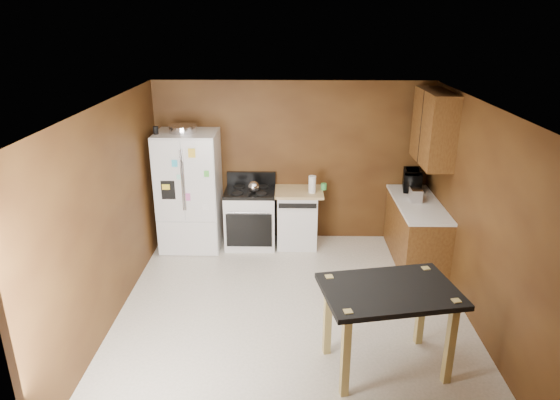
{
  "coord_description": "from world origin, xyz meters",
  "views": [
    {
      "loc": [
        -0.05,
        -5.21,
        3.39
      ],
      "look_at": [
        -0.16,
        0.85,
        1.14
      ],
      "focal_mm": 32.0,
      "sensor_mm": 36.0,
      "label": 1
    }
  ],
  "objects_px": {
    "microwave": "(412,180)",
    "toaster": "(416,195)",
    "island": "(389,301)",
    "pen_cup": "(156,130)",
    "gas_range": "(251,217)",
    "kettle": "(254,187)",
    "paper_towel": "(312,184)",
    "roasting_pan": "(183,129)",
    "refrigerator": "(190,191)",
    "dishwasher": "(297,217)",
    "green_canister": "(324,186)"
  },
  "relations": [
    {
      "from": "pen_cup",
      "to": "gas_range",
      "type": "bearing_deg",
      "value": 7.6
    },
    {
      "from": "island",
      "to": "pen_cup",
      "type": "bearing_deg",
      "value": 136.67
    },
    {
      "from": "roasting_pan",
      "to": "paper_towel",
      "type": "distance_m",
      "value": 2.06
    },
    {
      "from": "toaster",
      "to": "island",
      "type": "relative_size",
      "value": 0.17
    },
    {
      "from": "pen_cup",
      "to": "microwave",
      "type": "bearing_deg",
      "value": 4.31
    },
    {
      "from": "microwave",
      "to": "island",
      "type": "distance_m",
      "value": 3.15
    },
    {
      "from": "kettle",
      "to": "pen_cup",
      "type": "bearing_deg",
      "value": -176.56
    },
    {
      "from": "refrigerator",
      "to": "island",
      "type": "xyz_separation_m",
      "value": [
        2.49,
        -2.84,
        -0.12
      ]
    },
    {
      "from": "microwave",
      "to": "gas_range",
      "type": "bearing_deg",
      "value": 102.06
    },
    {
      "from": "paper_towel",
      "to": "dishwasher",
      "type": "height_order",
      "value": "paper_towel"
    },
    {
      "from": "toaster",
      "to": "refrigerator",
      "type": "height_order",
      "value": "refrigerator"
    },
    {
      "from": "roasting_pan",
      "to": "green_canister",
      "type": "bearing_deg",
      "value": 3.46
    },
    {
      "from": "kettle",
      "to": "toaster",
      "type": "bearing_deg",
      "value": -7.63
    },
    {
      "from": "toaster",
      "to": "island",
      "type": "distance_m",
      "value": 2.64
    },
    {
      "from": "roasting_pan",
      "to": "gas_range",
      "type": "height_order",
      "value": "roasting_pan"
    },
    {
      "from": "roasting_pan",
      "to": "island",
      "type": "xyz_separation_m",
      "value": [
        2.53,
        -2.85,
        -1.07
      ]
    },
    {
      "from": "pen_cup",
      "to": "gas_range",
      "type": "height_order",
      "value": "pen_cup"
    },
    {
      "from": "green_canister",
      "to": "gas_range",
      "type": "distance_m",
      "value": 1.22
    },
    {
      "from": "roasting_pan",
      "to": "dishwasher",
      "type": "distance_m",
      "value": 2.18
    },
    {
      "from": "island",
      "to": "kettle",
      "type": "bearing_deg",
      "value": 118.33
    },
    {
      "from": "roasting_pan",
      "to": "gas_range",
      "type": "bearing_deg",
      "value": 2.63
    },
    {
      "from": "dishwasher",
      "to": "pen_cup",
      "type": "bearing_deg",
      "value": -174.4
    },
    {
      "from": "paper_towel",
      "to": "kettle",
      "type": "bearing_deg",
      "value": -177.96
    },
    {
      "from": "paper_towel",
      "to": "pen_cup",
      "type": "bearing_deg",
      "value": -177.1
    },
    {
      "from": "roasting_pan",
      "to": "pen_cup",
      "type": "xyz_separation_m",
      "value": [
        -0.36,
        -0.13,
        0.01
      ]
    },
    {
      "from": "toaster",
      "to": "dishwasher",
      "type": "height_order",
      "value": "toaster"
    },
    {
      "from": "refrigerator",
      "to": "paper_towel",
      "type": "bearing_deg",
      "value": -0.01
    },
    {
      "from": "paper_towel",
      "to": "gas_range",
      "type": "relative_size",
      "value": 0.24
    },
    {
      "from": "green_canister",
      "to": "toaster",
      "type": "relative_size",
      "value": 0.39
    },
    {
      "from": "paper_towel",
      "to": "gas_range",
      "type": "bearing_deg",
      "value": 176.28
    },
    {
      "from": "refrigerator",
      "to": "pen_cup",
      "type": "bearing_deg",
      "value": -164.09
    },
    {
      "from": "gas_range",
      "to": "island",
      "type": "xyz_separation_m",
      "value": [
        1.58,
        -2.9,
        0.31
      ]
    },
    {
      "from": "roasting_pan",
      "to": "green_canister",
      "type": "xyz_separation_m",
      "value": [
        2.07,
        0.13,
        -0.91
      ]
    },
    {
      "from": "green_canister",
      "to": "island",
      "type": "relative_size",
      "value": 0.07
    },
    {
      "from": "pen_cup",
      "to": "dishwasher",
      "type": "height_order",
      "value": "pen_cup"
    },
    {
      "from": "roasting_pan",
      "to": "island",
      "type": "bearing_deg",
      "value": -48.5
    },
    {
      "from": "green_canister",
      "to": "microwave",
      "type": "distance_m",
      "value": 1.35
    },
    {
      "from": "pen_cup",
      "to": "kettle",
      "type": "height_order",
      "value": "pen_cup"
    },
    {
      "from": "kettle",
      "to": "paper_towel",
      "type": "xyz_separation_m",
      "value": [
        0.88,
        0.03,
        0.03
      ]
    },
    {
      "from": "microwave",
      "to": "dishwasher",
      "type": "height_order",
      "value": "microwave"
    },
    {
      "from": "pen_cup",
      "to": "paper_towel",
      "type": "height_order",
      "value": "pen_cup"
    },
    {
      "from": "microwave",
      "to": "refrigerator",
      "type": "relative_size",
      "value": 0.27
    },
    {
      "from": "pen_cup",
      "to": "toaster",
      "type": "relative_size",
      "value": 0.45
    },
    {
      "from": "microwave",
      "to": "toaster",
      "type": "bearing_deg",
      "value": -177.56
    },
    {
      "from": "pen_cup",
      "to": "island",
      "type": "relative_size",
      "value": 0.08
    },
    {
      "from": "kettle",
      "to": "refrigerator",
      "type": "xyz_separation_m",
      "value": [
        -0.97,
        0.03,
        -0.09
      ]
    },
    {
      "from": "toaster",
      "to": "kettle",
      "type": "bearing_deg",
      "value": 174.01
    },
    {
      "from": "kettle",
      "to": "roasting_pan",
      "type": "bearing_deg",
      "value": 177.25
    },
    {
      "from": "kettle",
      "to": "island",
      "type": "bearing_deg",
      "value": -61.67
    },
    {
      "from": "roasting_pan",
      "to": "toaster",
      "type": "height_order",
      "value": "roasting_pan"
    }
  ]
}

